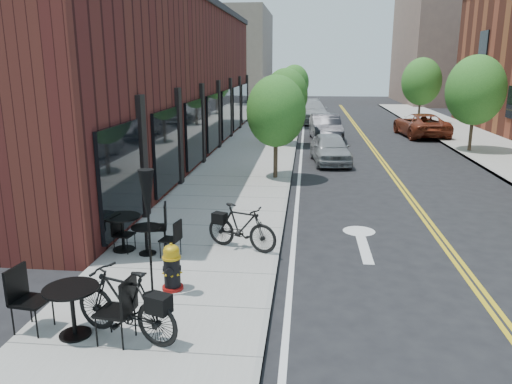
{
  "coord_description": "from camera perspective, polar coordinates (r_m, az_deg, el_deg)",
  "views": [
    {
      "loc": [
        0.56,
        -9.47,
        4.31
      ],
      "look_at": [
        -0.75,
        3.29,
        1.0
      ],
      "focal_mm": 35.0,
      "sensor_mm": 36.0,
      "label": 1
    }
  ],
  "objects": [
    {
      "name": "tree_near_a",
      "position": [
        18.59,
        2.3,
        9.2
      ],
      "size": [
        2.2,
        2.2,
        3.81
      ],
      "color": "#382B1E",
      "rests_on": "sidewalk_near"
    },
    {
      "name": "parked_car_a",
      "position": [
        22.43,
        8.48,
        4.95
      ],
      "size": [
        1.93,
        4.0,
        1.32
      ],
      "primitive_type": "imported",
      "rotation": [
        0.0,
        0.0,
        0.1
      ],
      "color": "gray",
      "rests_on": "ground"
    },
    {
      "name": "parked_car_c",
      "position": [
        38.18,
        6.29,
        9.16
      ],
      "size": [
        2.91,
        5.91,
        1.65
      ],
      "primitive_type": "imported",
      "rotation": [
        0.0,
        0.0,
        0.11
      ],
      "color": "#A7A8AC",
      "rests_on": "ground"
    },
    {
      "name": "tree_near_c",
      "position": [
        34.54,
        4.03,
        11.49
      ],
      "size": [
        2.1,
        2.1,
        3.67
      ],
      "color": "#382B1E",
      "rests_on": "sidewalk_near"
    },
    {
      "name": "bicycle_left",
      "position": [
        8.17,
        -14.73,
        -12.22
      ],
      "size": [
        2.03,
        1.19,
        1.18
      ],
      "primitive_type": "imported",
      "rotation": [
        0.0,
        0.0,
        -1.92
      ],
      "color": "black",
      "rests_on": "sidewalk_near"
    },
    {
      "name": "sidewalk_near",
      "position": [
        20.09,
        -1.58,
        2.26
      ],
      "size": [
        4.0,
        70.0,
        0.12
      ],
      "primitive_type": "cube",
      "color": "#9E9B93",
      "rests_on": "ground"
    },
    {
      "name": "bistro_set_a",
      "position": [
        8.5,
        -20.26,
        -11.96
      ],
      "size": [
        2.02,
        0.96,
        1.07
      ],
      "rotation": [
        0.0,
        0.0,
        -0.13
      ],
      "color": "black",
      "rests_on": "sidewalk_near"
    },
    {
      "name": "bicycle_right",
      "position": [
        11.52,
        -1.66,
        -4.02
      ],
      "size": [
        1.85,
        1.13,
        1.08
      ],
      "primitive_type": "imported",
      "rotation": [
        0.0,
        0.0,
        1.19
      ],
      "color": "black",
      "rests_on": "sidewalk_near"
    },
    {
      "name": "tree_near_b",
      "position": [
        26.55,
        3.42,
        11.01
      ],
      "size": [
        2.3,
        2.3,
        3.98
      ],
      "color": "#382B1E",
      "rests_on": "sidewalk_near"
    },
    {
      "name": "bg_building_right",
      "position": [
        61.47,
        21.19,
        15.12
      ],
      "size": [
        10.0,
        16.0,
        12.0
      ],
      "primitive_type": "cube",
      "color": "brown",
      "rests_on": "ground"
    },
    {
      "name": "tree_far_b",
      "position": [
        26.74,
        23.8,
        10.59
      ],
      "size": [
        2.8,
        2.8,
        4.62
      ],
      "color": "#382B1E",
      "rests_on": "sidewalk_far"
    },
    {
      "name": "fire_hydrant",
      "position": [
        9.69,
        -9.59,
        -8.51
      ],
      "size": [
        0.48,
        0.48,
        0.93
      ],
      "rotation": [
        0.0,
        0.0,
        0.22
      ],
      "color": "maroon",
      "rests_on": "sidewalk_near"
    },
    {
      "name": "bistro_set_b",
      "position": [
        11.86,
        -15.02,
        -3.97
      ],
      "size": [
        2.04,
        1.04,
        1.07
      ],
      "rotation": [
        0.0,
        0.0,
        0.24
      ],
      "color": "black",
      "rests_on": "sidewalk_near"
    },
    {
      "name": "building_near",
      "position": [
        24.52,
        -11.12,
        12.32
      ],
      "size": [
        5.0,
        28.0,
        7.0
      ],
      "primitive_type": "cube",
      "color": "#451816",
      "rests_on": "ground"
    },
    {
      "name": "parked_car_b",
      "position": [
        29.08,
        7.95,
        7.29
      ],
      "size": [
        1.92,
        4.62,
        1.48
      ],
      "primitive_type": "imported",
      "rotation": [
        0.0,
        0.0,
        0.08
      ],
      "color": "black",
      "rests_on": "ground"
    },
    {
      "name": "tree_far_c",
      "position": [
        38.34,
        18.39,
        11.89
      ],
      "size": [
        2.8,
        2.8,
        4.62
      ],
      "color": "#382B1E",
      "rests_on": "sidewalk_far"
    },
    {
      "name": "bg_building_left",
      "position": [
        58.11,
        -2.69,
        15.15
      ],
      "size": [
        8.0,
        14.0,
        10.0
      ],
      "primitive_type": "cube",
      "color": "#726656",
      "rests_on": "ground"
    },
    {
      "name": "bistro_set_c",
      "position": [
        11.54,
        -12.38,
        -4.94
      ],
      "size": [
        1.6,
        0.79,
        0.84
      ],
      "rotation": [
        0.0,
        0.0,
        -0.19
      ],
      "color": "black",
      "rests_on": "sidewalk_near"
    },
    {
      "name": "ground",
      "position": [
        10.42,
        2.29,
        -9.98
      ],
      "size": [
        120.0,
        120.0,
        0.0
      ],
      "primitive_type": "plane",
      "color": "black",
      "rests_on": "ground"
    },
    {
      "name": "parked_car_far",
      "position": [
        32.05,
        18.31,
        7.29
      ],
      "size": [
        2.84,
        5.28,
        1.41
      ],
      "primitive_type": "imported",
      "rotation": [
        0.0,
        0.0,
        3.24
      ],
      "color": "maroon",
      "rests_on": "ground"
    },
    {
      "name": "tree_near_d",
      "position": [
        42.51,
        4.41,
        12.39
      ],
      "size": [
        2.4,
        2.4,
        4.11
      ],
      "color": "#382B1E",
      "rests_on": "sidewalk_near"
    },
    {
      "name": "patio_umbrella",
      "position": [
        9.02,
        -12.27,
        -1.72
      ],
      "size": [
        0.39,
        0.39,
        2.41
      ],
      "color": "black",
      "rests_on": "sidewalk_near"
    }
  ]
}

